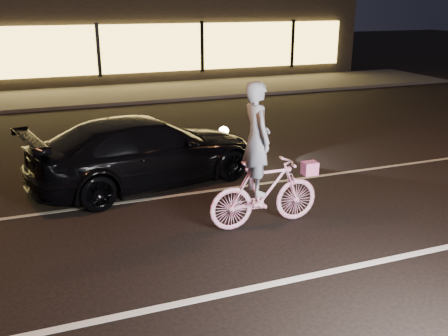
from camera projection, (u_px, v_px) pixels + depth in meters
name	position (u px, v px, depth m)	size (l,w,h in m)	color
ground	(227.00, 237.00, 7.91)	(90.00, 90.00, 0.00)	black
lane_stripe_near	(268.00, 285.00, 6.57)	(60.00, 0.12, 0.01)	silver
lane_stripe_far	(190.00, 193.00, 9.68)	(60.00, 0.10, 0.01)	gray
sidewalk	(108.00, 95.00, 19.41)	(30.00, 4.00, 0.12)	#383533
storefront	(86.00, 31.00, 24.03)	(25.40, 8.42, 4.20)	black
cyclist	(263.00, 177.00, 8.06)	(1.91, 0.66, 2.41)	#EB3887
sedan	(147.00, 151.00, 10.03)	(5.05, 2.93, 1.38)	black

